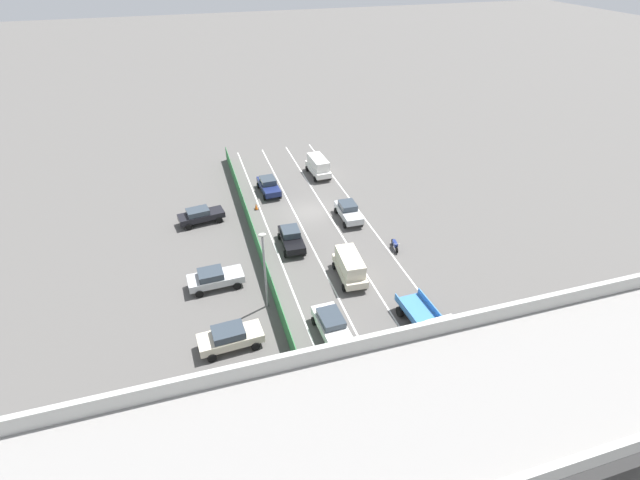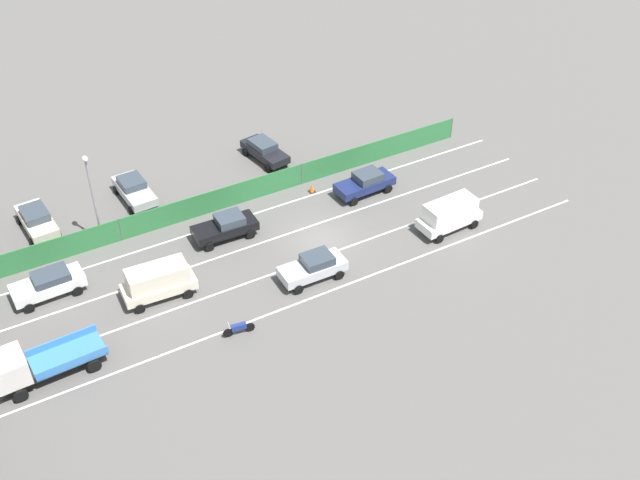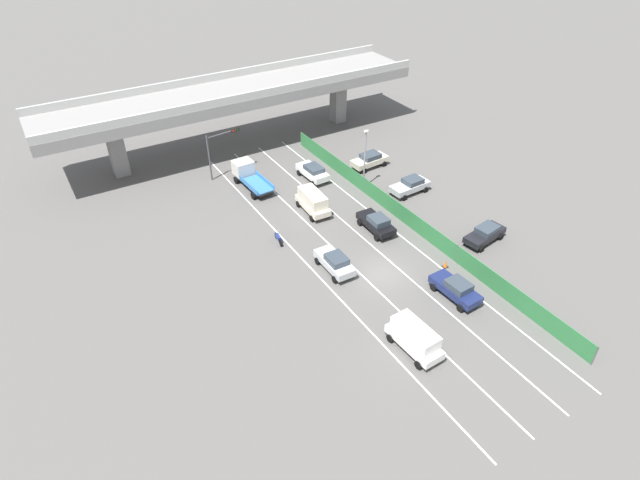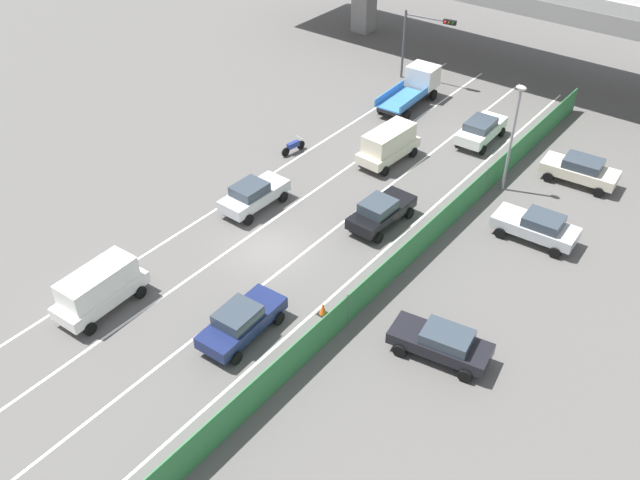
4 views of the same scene
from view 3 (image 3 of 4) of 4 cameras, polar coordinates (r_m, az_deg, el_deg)
The scene contains 21 objects.
ground_plane at distance 46.23m, azimuth 6.71°, elevation -3.60°, with size 300.00×300.00×0.00m, color #565451.
lane_line_left_edge at distance 47.25m, azimuth -1.70°, elevation -2.31°, with size 0.14×45.94×0.01m, color silver.
lane_line_mid_left at distance 48.60m, azimuth 1.66°, elevation -1.07°, with size 0.14×45.94×0.01m, color silver.
lane_line_mid_right at distance 50.14m, azimuth 4.83°, elevation 0.10°, with size 0.14×45.94×0.01m, color silver.
lane_line_right_edge at distance 51.83m, azimuth 7.80°, elevation 1.20°, with size 0.14×45.94×0.01m, color silver.
elevated_overpass at distance 65.96m, azimuth -9.15°, elevation 15.18°, with size 45.95×8.42×8.11m.
green_fence at distance 52.28m, azimuth 9.35°, elevation 2.53°, with size 0.10×42.04×1.77m.
car_van_cream at distance 53.31m, azimuth -0.79°, elevation 4.25°, with size 2.29×4.64×2.26m.
car_sedan_navy at distance 44.38m, azimuth 14.51°, elevation -5.10°, with size 2.15×4.56×1.69m.
car_sedan_black at distance 50.91m, azimuth 6.14°, elevation 1.87°, with size 2.14×4.47×1.69m.
car_hatchback_white at distance 59.43m, azimuth -0.78°, elevation 7.43°, with size 2.13×4.50×1.66m.
car_sedan_silver at distance 45.67m, azimuth 1.63°, elevation -2.39°, with size 2.05×4.36×1.70m.
car_van_white at distance 39.19m, azimuth 10.22°, elevation -10.31°, with size 2.21×4.62×2.24m.
flatbed_truck_blue at distance 58.76m, azimuth -7.82°, elevation 7.08°, with size 2.55×6.10×2.39m.
motorcycle at distance 49.48m, azimuth -4.55°, elevation 0.22°, with size 0.60×1.94×0.93m.
parked_sedan_dark at distance 51.56m, azimuth 17.47°, elevation 0.67°, with size 4.67×2.48×1.57m.
parked_wagon_silver at distance 57.62m, azimuth 9.76°, elevation 5.87°, with size 4.55×2.25×1.63m.
parked_sedan_cream at distance 62.24m, azimuth 5.41°, elevation 8.65°, with size 4.57×2.28×1.67m.
traffic_light at distance 59.77m, azimuth -10.80°, elevation 10.08°, with size 4.07×0.75×5.35m.
street_lamp at distance 56.54m, azimuth 4.90°, elevation 9.36°, with size 0.60×0.36×6.72m.
traffic_cone at distance 47.70m, azimuth 13.44°, elevation -2.53°, with size 0.47×0.47×0.71m.
Camera 3 is at (-23.00, -27.55, 29.13)m, focal length 29.55 mm.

